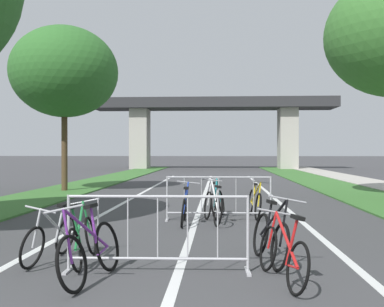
# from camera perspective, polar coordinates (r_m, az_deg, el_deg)

# --- Properties ---
(grass_verge_left) EXTENTS (2.60, 49.05, 0.05)m
(grass_verge_left) POSITION_cam_1_polar(r_m,az_deg,el_deg) (22.92, -12.79, -3.77)
(grass_verge_left) COLOR #386B2D
(grass_verge_left) RESTS_ON ground
(grass_verge_right) EXTENTS (2.60, 49.05, 0.05)m
(grass_verge_right) POSITION_cam_1_polar(r_m,az_deg,el_deg) (22.64, 16.87, -3.83)
(grass_verge_right) COLOR #386B2D
(grass_verge_right) RESTS_ON ground
(sidewalk_path_right) EXTENTS (2.20, 49.05, 0.08)m
(sidewalk_path_right) POSITION_cam_1_polar(r_m,az_deg,el_deg) (23.32, 22.63, -3.68)
(sidewalk_path_right) COLOR #ADA89E
(sidewalk_path_right) RESTS_ON ground
(lane_stripe_center) EXTENTS (0.14, 28.38, 0.01)m
(lane_stripe_center) POSITION_cam_1_polar(r_m,az_deg,el_deg) (16.17, 1.42, -5.55)
(lane_stripe_center) COLOR silver
(lane_stripe_center) RESTS_ON ground
(lane_stripe_right_lane) EXTENTS (0.14, 28.38, 0.01)m
(lane_stripe_right_lane) POSITION_cam_1_polar(r_m,az_deg,el_deg) (16.28, 10.23, -5.51)
(lane_stripe_right_lane) COLOR silver
(lane_stripe_right_lane) RESTS_ON ground
(lane_stripe_left_lane) EXTENTS (0.14, 28.38, 0.01)m
(lane_stripe_left_lane) POSITION_cam_1_polar(r_m,az_deg,el_deg) (16.45, -7.30, -5.45)
(lane_stripe_left_lane) COLOR silver
(lane_stripe_left_lane) RESTS_ON ground
(overpass_bridge) EXTENTS (22.21, 3.83, 6.48)m
(overpass_bridge) POSITION_cam_1_polar(r_m,az_deg,el_deg) (42.55, 2.64, 4.65)
(overpass_bridge) COLOR #2D2D30
(overpass_bridge) RESTS_ON ground
(tree_left_pine_far) EXTENTS (4.35, 4.35, 6.73)m
(tree_left_pine_far) POSITION_cam_1_polar(r_m,az_deg,el_deg) (19.68, -15.57, 9.71)
(tree_left_pine_far) COLOR #4C3823
(tree_left_pine_far) RESTS_ON ground
(crowd_barrier_nearest) EXTENTS (2.53, 0.51, 1.05)m
(crowd_barrier_nearest) POSITION_cam_1_polar(r_m,az_deg,el_deg) (6.38, -4.29, -9.88)
(crowd_barrier_nearest) COLOR #ADADB2
(crowd_barrier_nearest) RESTS_ON ground
(crowd_barrier_second) EXTENTS (2.53, 0.50, 1.05)m
(crowd_barrier_second) POSITION_cam_1_polar(r_m,az_deg,el_deg) (10.97, 3.33, -5.60)
(crowd_barrier_second) COLOR #ADADB2
(crowd_barrier_second) RESTS_ON ground
(bicycle_red_0) EXTENTS (0.53, 1.71, 0.88)m
(bicycle_red_0) POSITION_cam_1_polar(r_m,az_deg,el_deg) (6.02, 11.17, -12.09)
(bicycle_red_0) COLOR black
(bicycle_red_0) RESTS_ON ground
(bicycle_blue_1) EXTENTS (0.54, 1.70, 0.95)m
(bicycle_blue_1) POSITION_cam_1_polar(r_m,az_deg,el_deg) (10.44, -0.90, -6.77)
(bicycle_blue_1) COLOR black
(bicycle_blue_1) RESTS_ON ground
(bicycle_teal_2) EXTENTS (0.47, 1.63, 0.98)m
(bicycle_teal_2) POSITION_cam_1_polar(r_m,az_deg,el_deg) (11.54, 3.19, -6.12)
(bicycle_teal_2) COLOR black
(bicycle_teal_2) RESTS_ON ground
(bicycle_purple_3) EXTENTS (0.70, 1.71, 1.04)m
(bicycle_purple_3) POSITION_cam_1_polar(r_m,az_deg,el_deg) (6.08, -12.47, -11.75)
(bicycle_purple_3) COLOR black
(bicycle_purple_3) RESTS_ON ground
(bicycle_white_4) EXTENTS (0.56, 1.76, 1.00)m
(bicycle_white_4) POSITION_cam_1_polar(r_m,az_deg,el_deg) (10.59, 2.62, -6.57)
(bicycle_white_4) COLOR black
(bicycle_white_4) RESTS_ON ground
(bicycle_green_5) EXTENTS (0.56, 1.70, 0.91)m
(bicycle_green_5) POSITION_cam_1_polar(r_m,az_deg,el_deg) (7.06, -13.41, -10.27)
(bicycle_green_5) COLOR black
(bicycle_green_5) RESTS_ON ground
(bicycle_black_6) EXTENTS (0.70, 1.63, 1.05)m
(bicycle_black_6) POSITION_cam_1_polar(r_m,az_deg,el_deg) (6.96, 9.67, -10.23)
(bicycle_black_6) COLOR black
(bicycle_black_6) RESTS_ON ground
(bicycle_silver_7) EXTENTS (0.47, 1.57, 0.89)m
(bicycle_silver_7) POSITION_cam_1_polar(r_m,az_deg,el_deg) (7.28, -17.12, -10.01)
(bicycle_silver_7) COLOR black
(bicycle_silver_7) RESTS_ON ground
(bicycle_yellow_8) EXTENTS (0.47, 1.72, 0.95)m
(bicycle_yellow_8) POSITION_cam_1_polar(r_m,az_deg,el_deg) (11.62, 7.77, -6.05)
(bicycle_yellow_8) COLOR black
(bicycle_yellow_8) RESTS_ON ground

